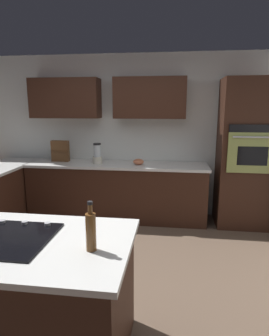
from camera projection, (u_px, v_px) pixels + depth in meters
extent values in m
plane|color=brown|center=(96.00, 278.00, 3.05)|extent=(14.00, 14.00, 0.00)
cube|color=silver|center=(127.00, 136.00, 4.82)|extent=(6.00, 0.10, 2.60)
cube|color=#381E14|center=(150.00, 98.00, 4.43)|extent=(1.10, 0.34, 0.62)
cube|color=#381E14|center=(65.00, 98.00, 4.60)|extent=(1.10, 0.34, 0.62)
cube|color=#381E14|center=(117.00, 192.00, 4.64)|extent=(2.80, 0.60, 0.86)
cube|color=silver|center=(117.00, 165.00, 4.55)|extent=(2.84, 0.64, 0.04)
cube|color=#381E14|center=(2.00, 299.00, 2.07)|extent=(1.79, 0.86, 0.86)
cube|color=#381E14|center=(246.00, 154.00, 4.26)|extent=(0.80, 0.60, 2.18)
cube|color=#939E51|center=(252.00, 153.00, 3.94)|extent=(0.66, 0.03, 0.56)
cube|color=black|center=(252.00, 156.00, 3.93)|extent=(0.40, 0.01, 0.26)
cube|color=black|center=(255.00, 129.00, 3.87)|extent=(0.66, 0.02, 0.11)
cylinder|color=silver|center=(255.00, 137.00, 3.86)|extent=(0.56, 0.02, 0.02)
cylinder|color=#B2B2B7|center=(47.00, 224.00, 2.15)|extent=(0.04, 0.04, 0.02)
cylinder|color=#B2B2B7|center=(25.00, 223.00, 2.18)|extent=(0.04, 0.04, 0.02)
cylinder|color=#B2B2B7|center=(2.00, 221.00, 2.20)|extent=(0.04, 0.04, 0.02)
cylinder|color=beige|center=(97.00, 160.00, 4.54)|extent=(0.15, 0.15, 0.11)
cylinder|color=silver|center=(97.00, 151.00, 4.51)|extent=(0.11, 0.11, 0.19)
cylinder|color=black|center=(97.00, 144.00, 4.48)|extent=(0.12, 0.12, 0.03)
ellipsoid|color=#CC724C|center=(138.00, 162.00, 4.46)|extent=(0.16, 0.16, 0.09)
cube|color=brown|center=(60.00, 151.00, 4.71)|extent=(0.28, 0.10, 0.34)
cube|color=brown|center=(59.00, 152.00, 4.66)|extent=(0.27, 0.02, 0.02)
cylinder|color=brown|center=(91.00, 232.00, 1.79)|extent=(0.06, 0.06, 0.24)
cylinder|color=brown|center=(90.00, 209.00, 1.75)|extent=(0.03, 0.03, 0.06)
cylinder|color=black|center=(90.00, 203.00, 1.75)|extent=(0.03, 0.03, 0.02)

